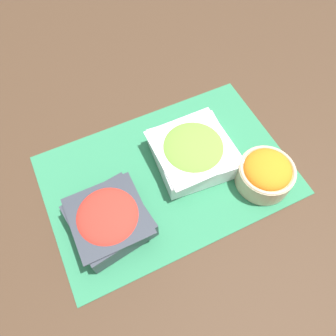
# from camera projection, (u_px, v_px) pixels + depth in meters

# --- Properties ---
(ground_plane) EXTENTS (3.00, 3.00, 0.00)m
(ground_plane) POSITION_uv_depth(u_px,v_px,m) (168.00, 175.00, 0.77)
(ground_plane) COLOR #422D1E
(placemat) EXTENTS (0.56, 0.37, 0.00)m
(placemat) POSITION_uv_depth(u_px,v_px,m) (168.00, 175.00, 0.76)
(placemat) COLOR #2D7A51
(placemat) RESTS_ON ground_plane
(tomato_bowl) EXTENTS (0.17, 0.17, 0.07)m
(tomato_bowl) POSITION_uv_depth(u_px,v_px,m) (109.00, 219.00, 0.67)
(tomato_bowl) COLOR #333842
(tomato_bowl) RESTS_ON placemat
(carrot_bowl) EXTENTS (0.13, 0.13, 0.08)m
(carrot_bowl) POSITION_uv_depth(u_px,v_px,m) (266.00, 173.00, 0.72)
(carrot_bowl) COLOR #C6B28E
(carrot_bowl) RESTS_ON placemat
(lettuce_bowl) EXTENTS (0.18, 0.18, 0.06)m
(lettuce_bowl) POSITION_uv_depth(u_px,v_px,m) (193.00, 152.00, 0.75)
(lettuce_bowl) COLOR white
(lettuce_bowl) RESTS_ON placemat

